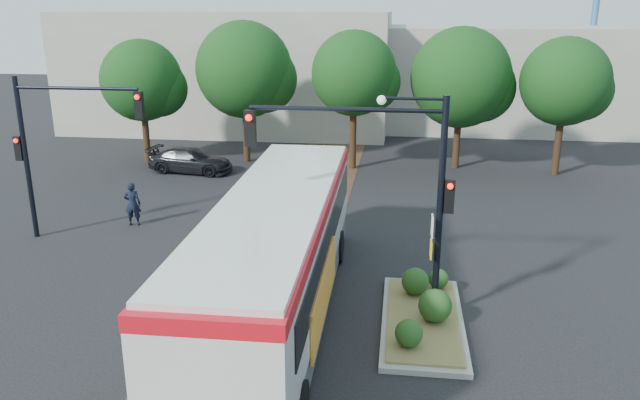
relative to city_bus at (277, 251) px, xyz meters
The scene contains 10 objects.
ground 2.41m from the city_bus, 125.97° to the left, with size 120.00×120.00×0.00m, color black.
trackbed 5.54m from the city_bus, 98.98° to the left, with size 3.60×40.00×0.02m.
tree_row 17.77m from the city_bus, 88.68° to the left, with size 26.40×5.60×7.67m.
warehouses 29.95m from the city_bus, 92.56° to the left, with size 40.00×13.00×8.00m.
city_bus is the anchor object (origin of this frame).
traffic_island 4.34m from the city_bus, ahead, with size 2.20×5.20×1.13m.
signal_pole_main 3.77m from the city_bus, ahead, with size 5.49×0.46×6.00m.
signal_pole_left 10.67m from the city_bus, 150.89° to the left, with size 4.99×0.34×6.00m.
officer 9.98m from the city_bus, 136.46° to the left, with size 0.64×0.42×1.76m, color black.
parked_car 17.04m from the city_bus, 116.75° to the left, with size 1.80×4.43×1.29m, color black.
Camera 1 is at (4.00, -16.54, 8.29)m, focal length 35.00 mm.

